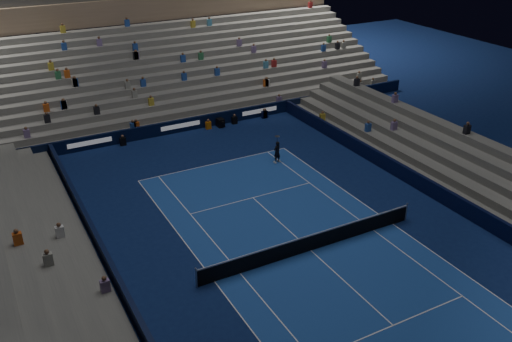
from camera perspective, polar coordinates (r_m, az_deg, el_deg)
The scene contains 11 objects.
ground at distance 29.27m, azimuth 5.63°, elevation -8.12°, with size 90.00×90.00×0.00m, color #0C1B4B.
court_surface at distance 29.27m, azimuth 5.64°, elevation -8.11°, with size 10.97×23.77×0.01m, color #1C459A.
sponsor_barrier_far at distance 43.76m, azimuth -7.81°, elevation 4.63°, with size 44.00×0.25×1.00m, color black.
sponsor_barrier_east at distance 34.70m, azimuth 19.18°, elevation -2.72°, with size 0.25×37.00×1.00m, color black.
sponsor_barrier_west at distance 25.79m, azimuth -13.09°, elevation -12.82°, with size 0.25×37.00×1.00m, color black.
grandstand_main at distance 51.38m, azimuth -11.88°, elevation 10.97°, with size 44.00×15.20×11.20m.
grandstand_east at distance 36.97m, azimuth 22.99°, elevation -0.85°, with size 5.00×37.00×2.50m.
grandstand_west at distance 25.19m, azimuth -20.96°, elevation -13.96°, with size 5.00×37.00×2.50m.
tennis_net at distance 28.99m, azimuth 5.68°, elevation -7.29°, with size 12.90×0.10×1.10m.
tennis_player at distance 38.14m, azimuth 2.16°, elevation 1.97°, with size 0.57×0.37×1.56m, color black.
broadcast_camera at distance 44.46m, azimuth -3.66°, elevation 4.96°, with size 0.55×0.99×0.68m.
Camera 1 is at (-13.90, -19.80, 16.48)m, focal length 39.00 mm.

